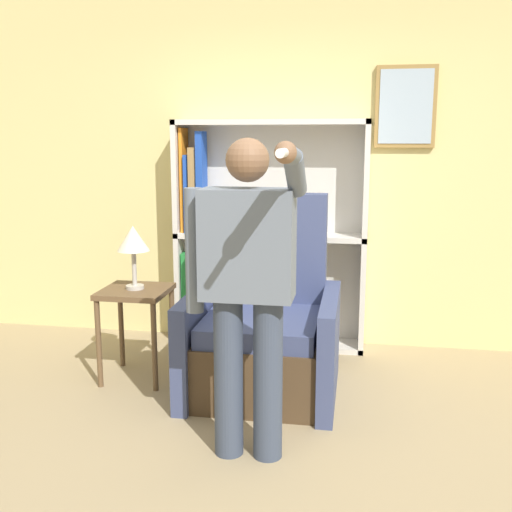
# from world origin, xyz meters

# --- Properties ---
(ground_plane) EXTENTS (14.00, 14.00, 0.00)m
(ground_plane) POSITION_xyz_m (0.00, 0.00, 0.00)
(ground_plane) COLOR #9E8966
(wall_back) EXTENTS (8.00, 0.11, 2.80)m
(wall_back) POSITION_xyz_m (0.01, 2.03, 1.40)
(wall_back) COLOR #DBCC84
(wall_back) RESTS_ON ground_plane
(bookcase) EXTENTS (1.49, 0.28, 1.77)m
(bookcase) POSITION_xyz_m (-0.38, 1.88, 0.86)
(bookcase) COLOR silver
(bookcase) RESTS_ON ground_plane
(armchair) EXTENTS (0.96, 0.91, 1.27)m
(armchair) POSITION_xyz_m (-0.13, 1.01, 0.38)
(armchair) COLOR #4C3823
(armchair) RESTS_ON ground_plane
(person_standing) EXTENTS (0.60, 0.78, 1.63)m
(person_standing) POSITION_xyz_m (-0.08, 0.13, 0.94)
(person_standing) COLOR #384256
(person_standing) RESTS_ON ground_plane
(side_table) EXTENTS (0.44, 0.44, 0.63)m
(side_table) POSITION_xyz_m (-1.02, 1.02, 0.52)
(side_table) COLOR brown
(side_table) RESTS_ON ground_plane
(table_lamp) EXTENTS (0.22, 0.22, 0.43)m
(table_lamp) POSITION_xyz_m (-1.02, 1.02, 0.96)
(table_lamp) COLOR #B7B2A8
(table_lamp) RESTS_ON side_table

